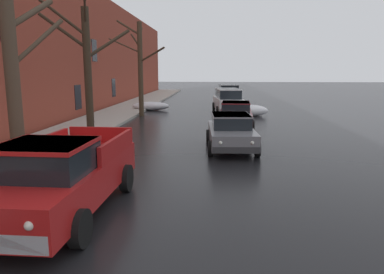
% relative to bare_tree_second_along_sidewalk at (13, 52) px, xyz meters
% --- Properties ---
extents(left_sidewalk_slab, '(3.40, 80.00, 0.15)m').
position_rel_bare_tree_second_along_sidewalk_xyz_m(left_sidewalk_slab, '(-2.02, 8.52, -3.55)').
color(left_sidewalk_slab, '#A8A399').
rests_on(left_sidewalk_slab, ground).
extents(brick_townhouse_facade, '(0.63, 80.00, 9.05)m').
position_rel_bare_tree_second_along_sidewalk_xyz_m(brick_townhouse_facade, '(-4.22, 8.53, 0.89)').
color(brick_townhouse_facade, brown).
rests_on(brick_townhouse_facade, ground).
extents(snow_bank_along_left_kerb, '(2.04, 1.45, 0.57)m').
position_rel_bare_tree_second_along_sidewalk_xyz_m(snow_bank_along_left_kerb, '(7.51, 17.20, -3.36)').
color(snow_bank_along_left_kerb, white).
rests_on(snow_bank_along_left_kerb, ground).
extents(snow_bank_near_corner_right, '(2.63, 1.08, 0.81)m').
position_rel_bare_tree_second_along_sidewalk_xyz_m(snow_bank_near_corner_right, '(7.49, 16.25, -3.23)').
color(snow_bank_near_corner_right, white).
rests_on(snow_bank_near_corner_right, ground).
extents(snow_bank_along_right_kerb, '(2.98, 1.27, 0.68)m').
position_rel_bare_tree_second_along_sidewalk_xyz_m(snow_bank_along_right_kerb, '(-0.08, 19.57, -3.29)').
color(snow_bank_along_right_kerb, white).
rests_on(snow_bank_along_right_kerb, ground).
extents(bare_tree_second_along_sidewalk, '(2.05, 3.24, 6.84)m').
position_rel_bare_tree_second_along_sidewalk_xyz_m(bare_tree_second_along_sidewalk, '(0.00, 0.00, 0.00)').
color(bare_tree_second_along_sidewalk, '#4C3D2D').
rests_on(bare_tree_second_along_sidewalk, ground).
extents(bare_tree_mid_block, '(3.09, 2.99, 6.81)m').
position_rel_bare_tree_second_along_sidewalk_xyz_m(bare_tree_mid_block, '(-0.07, 5.50, -0.44)').
color(bare_tree_mid_block, '#382B1E').
rests_on(bare_tree_mid_block, ground).
extents(bare_tree_far_down_block, '(4.17, 3.45, 6.52)m').
position_rel_bare_tree_second_along_sidewalk_xyz_m(bare_tree_far_down_block, '(-0.08, 16.02, -0.13)').
color(bare_tree_far_down_block, '#423323').
rests_on(bare_tree_far_down_block, ground).
extents(pickup_truck_red_approaching_near_lane, '(2.28, 5.28, 1.76)m').
position_rel_bare_tree_second_along_sidewalk_xyz_m(pickup_truck_red_approaching_near_lane, '(1.75, -1.61, -2.75)').
color(pickup_truck_red_approaching_near_lane, red).
rests_on(pickup_truck_red_approaching_near_lane, ground).
extents(sedan_grey_parked_kerbside_close, '(2.08, 4.22, 1.42)m').
position_rel_bare_tree_second_along_sidewalk_xyz_m(sedan_grey_parked_kerbside_close, '(5.75, 5.48, -2.87)').
color(sedan_grey_parked_kerbside_close, slate).
rests_on(sedan_grey_parked_kerbside_close, ground).
extents(sedan_maroon_parked_kerbside_mid, '(2.16, 4.17, 1.42)m').
position_rel_bare_tree_second_along_sidewalk_xyz_m(sedan_maroon_parked_kerbside_mid, '(6.25, 11.17, -2.87)').
color(sedan_maroon_parked_kerbside_mid, maroon).
rests_on(sedan_maroon_parked_kerbside_mid, ground).
extents(suv_white_parked_far_down_block, '(2.35, 4.94, 1.82)m').
position_rel_bare_tree_second_along_sidewalk_xyz_m(suv_white_parked_far_down_block, '(6.05, 18.04, -2.64)').
color(suv_white_parked_far_down_block, silver).
rests_on(suv_white_parked_far_down_block, ground).
extents(suv_black_queued_behind_truck, '(2.25, 4.79, 1.82)m').
position_rel_bare_tree_second_along_sidewalk_xyz_m(suv_black_queued_behind_truck, '(6.32, 25.19, -2.64)').
color(suv_black_queued_behind_truck, black).
rests_on(suv_black_queued_behind_truck, ground).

